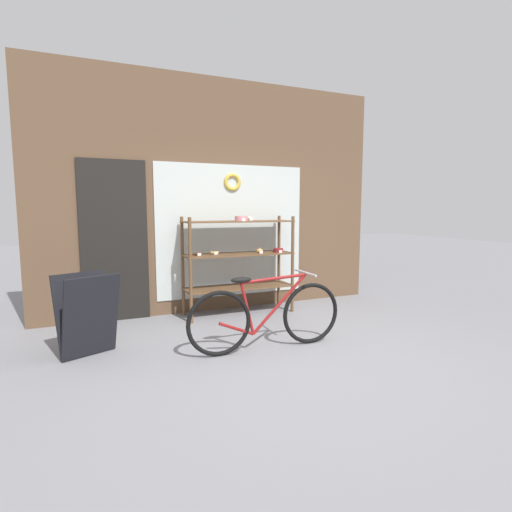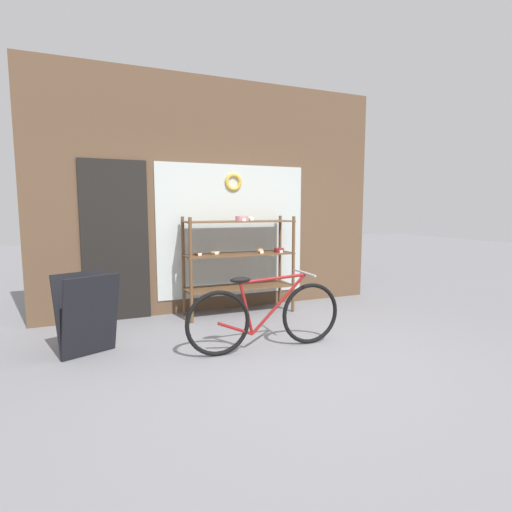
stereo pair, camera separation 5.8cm
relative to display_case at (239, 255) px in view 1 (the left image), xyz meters
name	(u,v)px [view 1 (the left image)]	position (x,y,z in m)	size (l,w,h in m)	color
ground_plane	(293,362)	(-0.17, -1.88, -0.83)	(30.00, 30.00, 0.00)	gray
storefront_facade	(215,200)	(-0.22, 0.38, 0.77)	(5.02, 0.13, 3.29)	brown
display_case	(239,255)	(0.00, 0.00, 0.00)	(1.52, 0.47, 1.37)	brown
bicycle	(267,316)	(-0.26, -1.47, -0.47)	(1.72, 0.46, 0.80)	black
sandwich_board	(87,315)	(-1.98, -0.92, -0.41)	(0.65, 0.56, 0.83)	black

